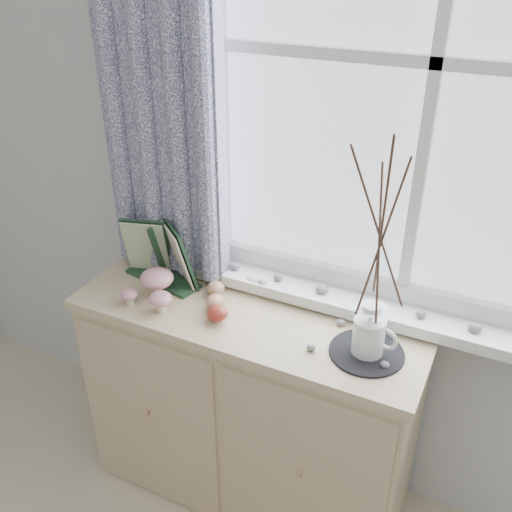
{
  "coord_description": "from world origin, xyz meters",
  "views": [
    {
      "loc": [
        0.56,
        0.37,
        1.95
      ],
      "look_at": [
        -0.1,
        1.7,
        1.1
      ],
      "focal_mm": 40.0,
      "sensor_mm": 36.0,
      "label": 1
    }
  ],
  "objects_px": {
    "botanical_book": "(156,255)",
    "twig_pitcher": "(381,231)",
    "toadstool_cluster": "(155,285)",
    "sideboard": "(249,406)"
  },
  "relations": [
    {
      "from": "botanical_book",
      "to": "twig_pitcher",
      "type": "bearing_deg",
      "value": 7.68
    },
    {
      "from": "botanical_book",
      "to": "toadstool_cluster",
      "type": "height_order",
      "value": "botanical_book"
    },
    {
      "from": "sideboard",
      "to": "twig_pitcher",
      "type": "relative_size",
      "value": 1.67
    },
    {
      "from": "twig_pitcher",
      "to": "sideboard",
      "type": "bearing_deg",
      "value": -170.95
    },
    {
      "from": "sideboard",
      "to": "toadstool_cluster",
      "type": "height_order",
      "value": "toadstool_cluster"
    },
    {
      "from": "botanical_book",
      "to": "twig_pitcher",
      "type": "relative_size",
      "value": 0.47
    },
    {
      "from": "sideboard",
      "to": "twig_pitcher",
      "type": "bearing_deg",
      "value": -4.92
    },
    {
      "from": "botanical_book",
      "to": "twig_pitcher",
      "type": "distance_m",
      "value": 0.84
    },
    {
      "from": "botanical_book",
      "to": "sideboard",
      "type": "bearing_deg",
      "value": 9.25
    },
    {
      "from": "botanical_book",
      "to": "toadstool_cluster",
      "type": "xyz_separation_m",
      "value": [
        0.05,
        -0.09,
        -0.06
      ]
    }
  ]
}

